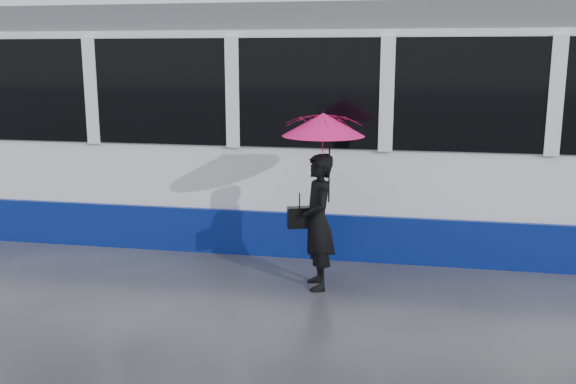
# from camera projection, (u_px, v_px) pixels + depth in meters

# --- Properties ---
(ground) EXTENTS (90.00, 90.00, 0.00)m
(ground) POSITION_uv_depth(u_px,v_px,m) (228.00, 287.00, 7.58)
(ground) COLOR #28282C
(ground) RESTS_ON ground
(rails) EXTENTS (34.00, 1.51, 0.02)m
(rails) POSITION_uv_depth(u_px,v_px,m) (273.00, 230.00, 9.98)
(rails) COLOR #3F3D38
(rails) RESTS_ON ground
(tram) EXTENTS (26.00, 2.56, 3.35)m
(tram) POSITION_uv_depth(u_px,v_px,m) (424.00, 129.00, 9.23)
(tram) COLOR white
(tram) RESTS_ON ground
(woman) EXTENTS (0.55, 0.67, 1.59)m
(woman) POSITION_uv_depth(u_px,v_px,m) (318.00, 222.00, 7.40)
(woman) COLOR black
(woman) RESTS_ON ground
(umbrella) EXTENTS (1.19, 1.19, 1.07)m
(umbrella) POSITION_uv_depth(u_px,v_px,m) (323.00, 141.00, 7.20)
(umbrella) COLOR #E8135A
(umbrella) RESTS_ON ground
(handbag) EXTENTS (0.31, 0.21, 0.43)m
(handbag) POSITION_uv_depth(u_px,v_px,m) (300.00, 217.00, 7.45)
(handbag) COLOR black
(handbag) RESTS_ON ground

